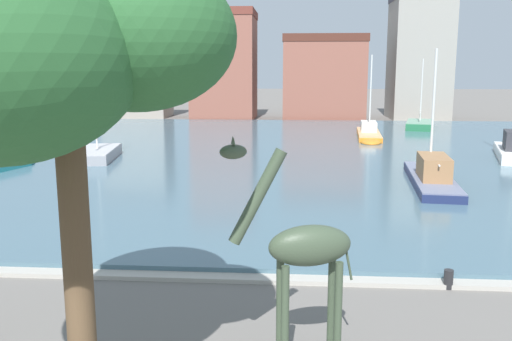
{
  "coord_description": "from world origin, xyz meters",
  "views": [
    {
      "loc": [
        2.91,
        -5.81,
        5.56
      ],
      "look_at": [
        1.6,
        12.23,
        2.2
      ],
      "focal_mm": 38.57,
      "sensor_mm": 36.0,
      "label": 1
    }
  ],
  "objects_px": {
    "sailboat_navy": "(430,176)",
    "mooring_bollard": "(448,279)",
    "sailboat_grey": "(98,154)",
    "giraffe_statue": "(303,250)",
    "shade_tree": "(45,44)",
    "sailboat_orange": "(369,135)",
    "sailboat_green": "(420,125)"
  },
  "relations": [
    {
      "from": "sailboat_orange",
      "to": "mooring_bollard",
      "type": "bearing_deg",
      "value": -93.41
    },
    {
      "from": "giraffe_statue",
      "to": "sailboat_grey",
      "type": "distance_m",
      "value": 25.45
    },
    {
      "from": "sailboat_green",
      "to": "shade_tree",
      "type": "distance_m",
      "value": 46.1
    },
    {
      "from": "sailboat_orange",
      "to": "sailboat_navy",
      "type": "bearing_deg",
      "value": -87.7
    },
    {
      "from": "sailboat_green",
      "to": "giraffe_statue",
      "type": "bearing_deg",
      "value": -105.12
    },
    {
      "from": "sailboat_navy",
      "to": "mooring_bollard",
      "type": "xyz_separation_m",
      "value": [
        -2.44,
        -12.51,
        -0.28
      ]
    },
    {
      "from": "sailboat_navy",
      "to": "shade_tree",
      "type": "xyz_separation_m",
      "value": [
        -9.88,
        -18.59,
        5.36
      ]
    },
    {
      "from": "sailboat_navy",
      "to": "shade_tree",
      "type": "relative_size",
      "value": 1.24
    },
    {
      "from": "giraffe_statue",
      "to": "mooring_bollard",
      "type": "relative_size",
      "value": 8.83
    },
    {
      "from": "sailboat_grey",
      "to": "sailboat_orange",
      "type": "height_order",
      "value": "sailboat_orange"
    },
    {
      "from": "sailboat_grey",
      "to": "sailboat_navy",
      "type": "xyz_separation_m",
      "value": [
        18.31,
        -5.93,
        0.09
      ]
    },
    {
      "from": "sailboat_navy",
      "to": "mooring_bollard",
      "type": "relative_size",
      "value": 18.53
    },
    {
      "from": "sailboat_green",
      "to": "shade_tree",
      "type": "height_order",
      "value": "shade_tree"
    },
    {
      "from": "sailboat_navy",
      "to": "sailboat_green",
      "type": "xyz_separation_m",
      "value": [
        4.89,
        24.74,
        -0.07
      ]
    },
    {
      "from": "giraffe_statue",
      "to": "sailboat_orange",
      "type": "distance_m",
      "value": 33.87
    },
    {
      "from": "sailboat_navy",
      "to": "sailboat_orange",
      "type": "distance_m",
      "value": 16.98
    },
    {
      "from": "giraffe_statue",
      "to": "sailboat_navy",
      "type": "xyz_separation_m",
      "value": [
        6.23,
        16.4,
        -1.72
      ]
    },
    {
      "from": "sailboat_grey",
      "to": "mooring_bollard",
      "type": "height_order",
      "value": "sailboat_grey"
    },
    {
      "from": "giraffe_statue",
      "to": "shade_tree",
      "type": "bearing_deg",
      "value": -149.09
    },
    {
      "from": "sailboat_orange",
      "to": "mooring_bollard",
      "type": "relative_size",
      "value": 17.24
    },
    {
      "from": "sailboat_grey",
      "to": "sailboat_navy",
      "type": "height_order",
      "value": "sailboat_navy"
    },
    {
      "from": "sailboat_grey",
      "to": "sailboat_green",
      "type": "xyz_separation_m",
      "value": [
        23.2,
        18.81,
        0.02
      ]
    },
    {
      "from": "sailboat_navy",
      "to": "mooring_bollard",
      "type": "distance_m",
      "value": 12.75
    },
    {
      "from": "giraffe_statue",
      "to": "shade_tree",
      "type": "height_order",
      "value": "shade_tree"
    },
    {
      "from": "sailboat_grey",
      "to": "sailboat_orange",
      "type": "bearing_deg",
      "value": 32.05
    },
    {
      "from": "giraffe_statue",
      "to": "sailboat_grey",
      "type": "height_order",
      "value": "sailboat_grey"
    },
    {
      "from": "sailboat_grey",
      "to": "giraffe_statue",
      "type": "bearing_deg",
      "value": -61.59
    },
    {
      "from": "giraffe_statue",
      "to": "shade_tree",
      "type": "relative_size",
      "value": 0.59
    },
    {
      "from": "sailboat_green",
      "to": "sailboat_orange",
      "type": "xyz_separation_m",
      "value": [
        -5.57,
        -7.78,
        0.01
      ]
    },
    {
      "from": "sailboat_navy",
      "to": "sailboat_orange",
      "type": "relative_size",
      "value": 1.07
    },
    {
      "from": "sailboat_grey",
      "to": "sailboat_orange",
      "type": "xyz_separation_m",
      "value": [
        17.63,
        11.03,
        0.03
      ]
    },
    {
      "from": "sailboat_orange",
      "to": "giraffe_statue",
      "type": "bearing_deg",
      "value": -99.44
    }
  ]
}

